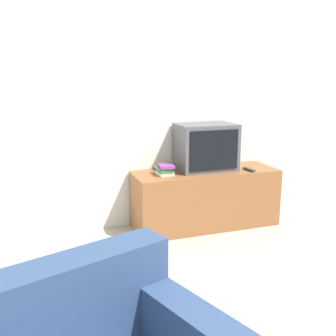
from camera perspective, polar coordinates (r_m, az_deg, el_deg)
The scene contains 5 objects.
wall_back at distance 3.79m, azimuth -6.79°, elevation 10.55°, with size 9.00×0.06×2.60m.
tv_stand at distance 3.94m, azimuth 5.45°, elevation -4.42°, with size 1.43×0.48×0.56m.
television at distance 3.87m, azimuth 5.54°, elevation 3.05°, with size 0.57×0.38×0.45m.
book_stack at distance 3.68m, azimuth -0.46°, elevation -0.24°, with size 0.17×0.19×0.10m.
remote_on_stand at distance 3.93m, azimuth 11.68°, elevation -0.23°, with size 0.05×0.15×0.02m.
Camera 1 is at (-0.83, -0.66, 1.47)m, focal length 42.00 mm.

